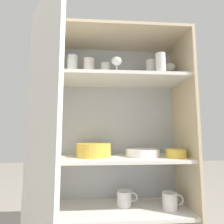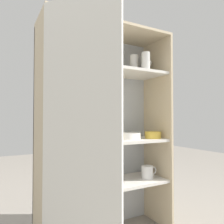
{
  "view_description": "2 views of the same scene",
  "coord_description": "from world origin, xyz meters",
  "px_view_note": "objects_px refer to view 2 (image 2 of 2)",
  "views": [
    {
      "loc": [
        -0.09,
        -0.93,
        0.81
      ],
      "look_at": [
        -0.01,
        0.19,
        0.94
      ],
      "focal_mm": 28.0,
      "sensor_mm": 36.0,
      "label": 1
    },
    {
      "loc": [
        -0.69,
        -1.19,
        0.82
      ],
      "look_at": [
        0.03,
        0.13,
        0.86
      ],
      "focal_mm": 35.0,
      "sensor_mm": 36.0,
      "label": 2
    }
  ],
  "objects_px": {
    "plate_stack_white": "(127,136)",
    "serving_bowl_small": "(153,135)",
    "mixing_bowl_large": "(88,134)",
    "coffee_mug_primary": "(112,175)"
  },
  "relations": [
    {
      "from": "plate_stack_white",
      "to": "coffee_mug_primary",
      "type": "xyz_separation_m",
      "value": [
        -0.12,
        0.01,
        -0.28
      ]
    },
    {
      "from": "plate_stack_white",
      "to": "serving_bowl_small",
      "type": "xyz_separation_m",
      "value": [
        0.18,
        -0.08,
        0.01
      ]
    },
    {
      "from": "serving_bowl_small",
      "to": "plate_stack_white",
      "type": "bearing_deg",
      "value": 157.14
    },
    {
      "from": "plate_stack_white",
      "to": "mixing_bowl_large",
      "type": "xyz_separation_m",
      "value": [
        -0.31,
        0.0,
        0.02
      ]
    },
    {
      "from": "mixing_bowl_large",
      "to": "plate_stack_white",
      "type": "bearing_deg",
      "value": -0.52
    },
    {
      "from": "plate_stack_white",
      "to": "serving_bowl_small",
      "type": "height_order",
      "value": "serving_bowl_small"
    },
    {
      "from": "plate_stack_white",
      "to": "coffee_mug_primary",
      "type": "height_order",
      "value": "plate_stack_white"
    },
    {
      "from": "mixing_bowl_large",
      "to": "coffee_mug_primary",
      "type": "height_order",
      "value": "mixing_bowl_large"
    },
    {
      "from": "plate_stack_white",
      "to": "mixing_bowl_large",
      "type": "distance_m",
      "value": 0.31
    },
    {
      "from": "coffee_mug_primary",
      "to": "plate_stack_white",
      "type": "bearing_deg",
      "value": -4.21
    }
  ]
}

